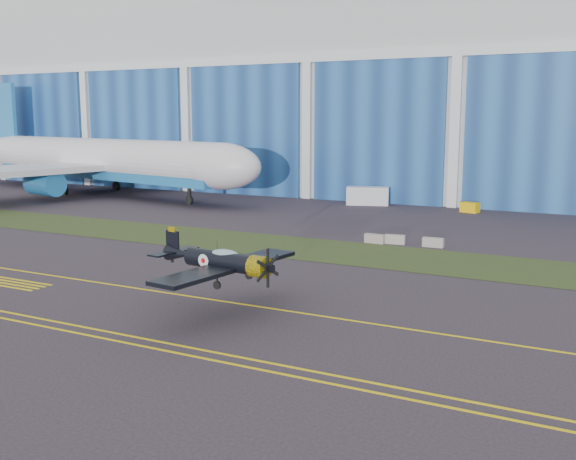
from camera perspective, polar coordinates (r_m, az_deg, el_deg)
The scene contains 14 objects.
ground at distance 48.71m, azimuth -0.75°, elevation -4.88°, with size 260.00×260.00×0.00m, color #392E37.
grass_median at distance 61.06m, azimuth 5.54°, elevation -1.94°, with size 260.00×10.00×0.02m, color #475128.
hangar at distance 115.47m, azimuth 16.81°, elevation 10.56°, with size 220.00×45.70×30.00m.
taxiway_centreline at distance 44.53m, azimuth -3.85°, elevation -6.28°, with size 200.00×0.20×0.02m, color yellow.
edge_line_near at distance 37.16m, azimuth -11.65°, elevation -9.71°, with size 80.00×0.20×0.02m, color yellow.
edge_line_far at distance 37.89m, azimuth -10.68°, elevation -9.30°, with size 80.00×0.20×0.02m, color yellow.
hold_short_ladder at distance 53.88m, azimuth -22.24°, elevation -4.19°, with size 6.00×2.40×0.02m, color yellow, non-canonical shape.
warbird at distance 42.16m, azimuth -5.72°, elevation -2.60°, with size 10.98×12.73×3.46m.
jetliner at distance 110.27m, azimuth -15.62°, elevation 9.39°, with size 81.96×73.37×24.98m.
shipping_container at distance 94.66m, azimuth 6.75°, elevation 2.89°, with size 5.79×2.31×2.51m, color silver.
tug at distance 89.71m, azimuth 15.15°, elevation 1.86°, with size 2.22×1.38×1.29m, color yellow.
barrier_a at distance 65.98m, azimuth 7.35°, elevation -0.73°, with size 2.00×0.60×0.90m, color gray.
barrier_b at distance 65.87m, azimuth 9.02°, elevation -0.79°, with size 2.00×0.60×0.90m, color #A09793.
barrier_c at distance 64.95m, azimuth 12.19°, elevation -1.03°, with size 2.00×0.60×0.90m, color #9B948E.
Camera 1 is at (22.55, -41.43, 12.15)m, focal length 42.00 mm.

